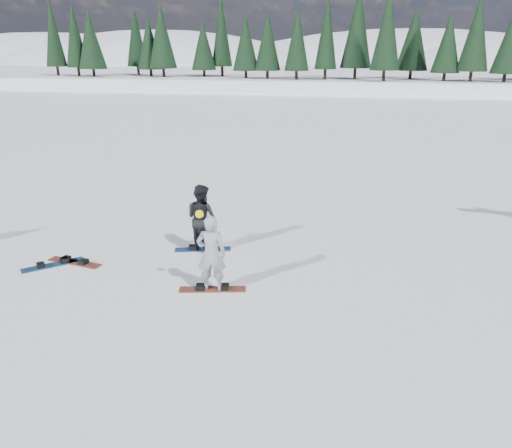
% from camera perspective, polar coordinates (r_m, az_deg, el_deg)
% --- Properties ---
extents(ground, '(420.00, 420.00, 0.00)m').
position_cam_1_polar(ground, '(11.84, -3.57, -6.42)').
color(ground, white).
rests_on(ground, ground).
extents(alpine_backdrop, '(412.50, 227.00, 53.20)m').
position_cam_1_polar(alpine_backdrop, '(200.88, 7.29, 13.93)').
color(alpine_backdrop, white).
rests_on(alpine_backdrop, ground).
extents(snowboarder_woman, '(0.69, 0.50, 1.92)m').
position_cam_1_polar(snowboarder_woman, '(11.02, -5.14, -3.36)').
color(snowboarder_woman, '#AFAFB5').
rests_on(snowboarder_woman, ground).
extents(snowboarder_man, '(1.11, 1.03, 1.82)m').
position_cam_1_polar(snowboarder_man, '(13.27, -6.23, 0.69)').
color(snowboarder_man, black).
rests_on(snowboarder_man, ground).
extents(snowboard_woman, '(1.53, 0.59, 0.03)m').
position_cam_1_polar(snowboard_woman, '(11.40, -4.99, -7.45)').
color(snowboard_woman, '#A04023').
rests_on(snowboard_woman, ground).
extents(snowboard_man, '(1.52, 0.65, 0.03)m').
position_cam_1_polar(snowboard_man, '(13.59, -6.10, -2.89)').
color(snowboard_man, '#1B4296').
rests_on(snowboard_man, ground).
extents(snowboard_loose_b, '(1.53, 0.53, 0.03)m').
position_cam_1_polar(snowboard_loose_b, '(13.51, -20.00, -4.15)').
color(snowboard_loose_b, '#9B3D22').
rests_on(snowboard_loose_b, ground).
extents(snowboard_loose_a, '(1.28, 1.23, 0.03)m').
position_cam_1_polar(snowboard_loose_a, '(13.56, -22.18, -4.35)').
color(snowboard_loose_a, navy).
rests_on(snowboard_loose_a, ground).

